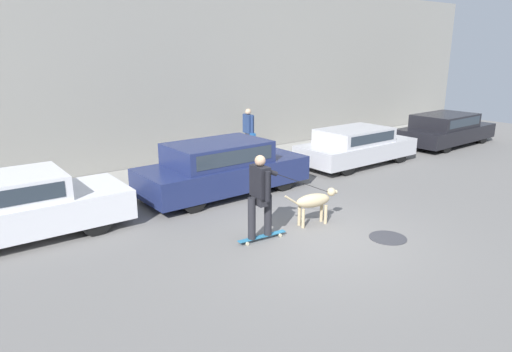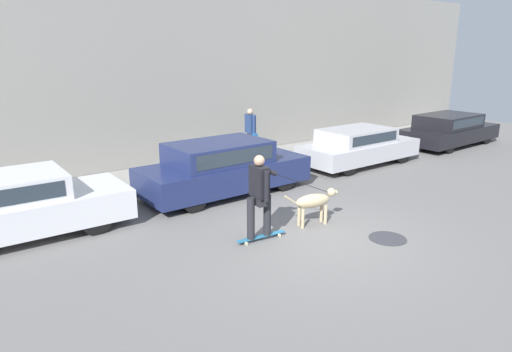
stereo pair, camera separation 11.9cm
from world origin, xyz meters
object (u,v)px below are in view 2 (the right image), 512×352
object	(u,v)px
parked_car_0	(8,208)
dog	(314,202)
skateboarder	(260,193)
parked_car_1	(223,168)
pedestrian_with_bag	(251,131)
parked_car_3	(449,130)
parked_car_2	(358,147)

from	to	relation	value
parked_car_0	dog	size ratio (longest dim) A/B	3.54
parked_car_0	skateboarder	world-z (taller)	skateboarder
parked_car_1	skateboarder	distance (m)	3.19
parked_car_1	pedestrian_with_bag	size ratio (longest dim) A/B	2.74
dog	skateboarder	distance (m)	1.51
parked_car_3	dog	bearing A→B (deg)	-165.16
parked_car_2	skateboarder	xyz separation A→B (m)	(-6.21, -3.00, 0.38)
skateboarder	pedestrian_with_bag	world-z (taller)	pedestrian_with_bag
pedestrian_with_bag	parked_car_1	bearing A→B (deg)	47.97
parked_car_0	parked_car_2	bearing A→B (deg)	0.30
parked_car_2	pedestrian_with_bag	xyz separation A→B (m)	(-2.51, 2.46, 0.42)
parked_car_2	parked_car_3	bearing A→B (deg)	-0.53
parked_car_2	pedestrian_with_bag	size ratio (longest dim) A/B	2.56
parked_car_0	dog	distance (m)	6.13
parked_car_1	parked_car_3	size ratio (longest dim) A/B	1.00
dog	skateboarder	world-z (taller)	skateboarder
parked_car_2	parked_car_0	bearing A→B (deg)	179.48
parked_car_0	parked_car_3	xyz separation A→B (m)	(15.32, -0.00, -0.04)
parked_car_1	skateboarder	bearing A→B (deg)	-110.52
parked_car_2	dog	world-z (taller)	parked_car_2
parked_car_0	pedestrian_with_bag	distance (m)	8.00
parked_car_1	pedestrian_with_bag	world-z (taller)	pedestrian_with_bag
parked_car_1	parked_car_3	world-z (taller)	parked_car_1
parked_car_2	parked_car_3	xyz separation A→B (m)	(5.21, -0.00, 0.00)
parked_car_1	dog	distance (m)	3.03
dog	skateboarder	bearing A→B (deg)	-168.61
parked_car_2	dog	size ratio (longest dim) A/B	3.30
parked_car_2	dog	bearing A→B (deg)	-148.35
parked_car_0	parked_car_1	size ratio (longest dim) A/B	1.00
parked_car_2	skateboarder	distance (m)	6.91
parked_car_3	pedestrian_with_bag	bearing A→B (deg)	160.42
parked_car_1	pedestrian_with_bag	xyz separation A→B (m)	(2.64, 2.46, 0.35)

